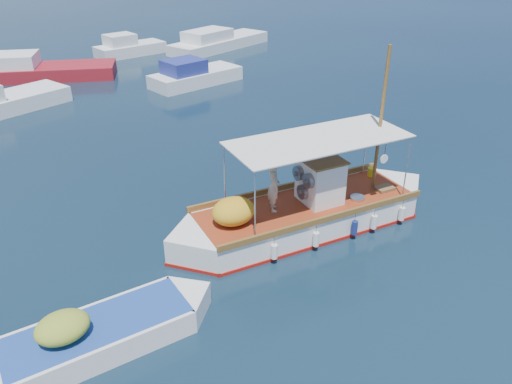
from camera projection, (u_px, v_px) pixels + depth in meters
ground at (291, 233)px, 15.66m from camera, size 160.00×160.00×0.00m
fishing_caique at (304, 213)px, 15.72m from camera, size 9.21×3.38×5.66m
dinghy at (97, 337)px, 11.26m from camera, size 5.69×1.71×1.39m
bg_boat_n at (25, 71)px, 31.31m from camera, size 10.56×6.78×1.80m
bg_boat_ne at (194, 76)px, 30.22m from camera, size 5.90×3.01×1.80m
bg_boat_e at (217, 43)px, 39.11m from camera, size 9.44×5.23×1.80m
bg_boat_far_n at (128, 49)px, 37.19m from camera, size 5.28×2.58×1.80m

